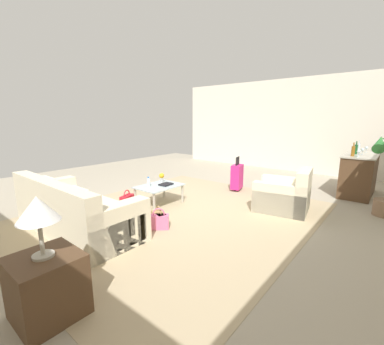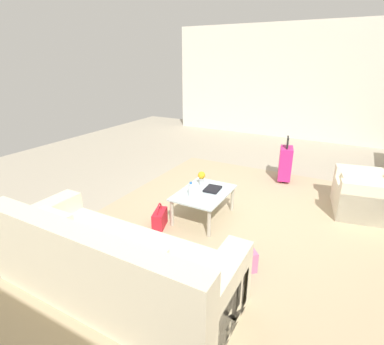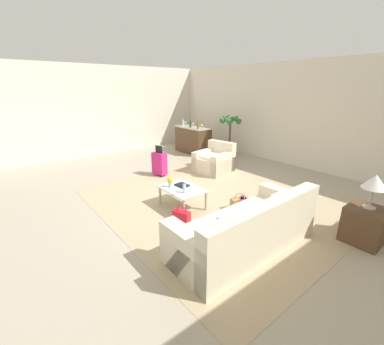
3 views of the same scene
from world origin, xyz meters
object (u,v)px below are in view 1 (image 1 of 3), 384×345
at_px(side_table, 47,286).
at_px(wine_glass_right_of_centre, 359,152).
at_px(coffee_table, 159,188).
at_px(handbag_red, 127,201).
at_px(coffee_table_book, 166,184).
at_px(bar_console, 359,174).
at_px(couch, 72,213).
at_px(handbag_tan, 159,219).
at_px(wine_bottle_green, 356,149).
at_px(wine_glass_left_of_centre, 363,150).
at_px(handbag_pink, 159,221).
at_px(armchair, 286,196).
at_px(wine_bottle_amber, 353,151).
at_px(table_lamp, 38,211).
at_px(suitcase_magenta, 237,176).
at_px(wine_glass_leftmost, 367,148).
at_px(wine_bottle_clear, 359,148).
at_px(water_bottle, 148,182).
at_px(flower_vase, 162,177).

height_order(side_table, wine_glass_right_of_centre, wine_glass_right_of_centre).
height_order(coffee_table, handbag_red, coffee_table).
height_order(coffee_table_book, bar_console, bar_console).
bearing_deg(coffee_table_book, side_table, 21.88).
height_order(couch, handbag_tan, couch).
bearing_deg(wine_bottle_green, wine_glass_left_of_centre, 94.81).
distance_m(handbag_red, handbag_pink, 1.35).
height_order(armchair, wine_bottle_amber, wine_bottle_amber).
xyz_separation_m(wine_glass_left_of_centre, handbag_tan, (4.29, -2.29, -0.94)).
distance_m(wine_glass_right_of_centre, wine_bottle_amber, 0.13).
relative_size(side_table, wine_bottle_amber, 1.95).
bearing_deg(bar_console, armchair, -23.06).
xyz_separation_m(coffee_table_book, table_lamp, (2.92, 1.42, 0.58)).
height_order(wine_bottle_green, suitcase_magenta, wine_bottle_green).
height_order(armchair, handbag_pink, armchair).
xyz_separation_m(armchair, wine_glass_left_of_centre, (-2.19, 0.94, 0.77)).
distance_m(wine_glass_leftmost, wine_bottle_amber, 0.95).
bearing_deg(handbag_red, bar_console, 138.86).
bearing_deg(handbag_red, wine_glass_right_of_centre, 135.15).
bearing_deg(coffee_table, bar_console, 138.47).
xyz_separation_m(wine_bottle_green, handbag_tan, (4.28, -2.16, -0.95)).
xyz_separation_m(wine_bottle_green, handbag_pink, (4.36, -2.08, -0.95)).
bearing_deg(wine_glass_right_of_centre, wine_glass_leftmost, 177.43).
distance_m(couch, wine_bottle_clear, 6.55).
height_order(bar_console, wine_bottle_green, wine_bottle_green).
distance_m(armchair, suitcase_magenta, 1.62).
relative_size(coffee_table_book, wine_bottle_green, 0.88).
distance_m(bar_console, wine_glass_leftmost, 0.76).
distance_m(couch, handbag_tan, 1.37).
height_order(coffee_table_book, handbag_pink, coffee_table_book).
bearing_deg(wine_bottle_clear, wine_bottle_green, 0.00).
relative_size(wine_glass_leftmost, wine_glass_right_of_centre, 1.00).
height_order(armchair, wine_bottle_green, wine_bottle_green).
bearing_deg(bar_console, wine_bottle_amber, -15.77).
height_order(side_table, wine_bottle_green, wine_bottle_green).
height_order(table_lamp, wine_bottle_amber, wine_bottle_amber).
bearing_deg(table_lamp, coffee_table, -151.82).
xyz_separation_m(side_table, wine_glass_leftmost, (-6.80, 1.64, 0.77)).
relative_size(table_lamp, bar_console, 0.37).
xyz_separation_m(bar_console, wine_glass_right_of_centre, (0.50, -0.01, 0.57)).
distance_m(armchair, handbag_tan, 2.51).
xyz_separation_m(coffee_table_book, wine_bottle_green, (-3.37, 2.90, 0.65)).
bearing_deg(water_bottle, wine_glass_leftmost, 142.38).
bearing_deg(wine_glass_left_of_centre, table_lamp, -14.30).
xyz_separation_m(side_table, wine_bottle_green, (-6.29, 1.48, 0.78)).
bearing_deg(wine_glass_leftmost, handbag_pink, -24.75).
xyz_separation_m(handbag_red, handbag_pink, (0.35, 1.30, 0.00)).
height_order(water_bottle, wine_glass_right_of_centre, wine_glass_right_of_centre).
bearing_deg(table_lamp, side_table, 0.00).
xyz_separation_m(coffee_table_book, flower_vase, (-0.10, -0.23, 0.11)).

